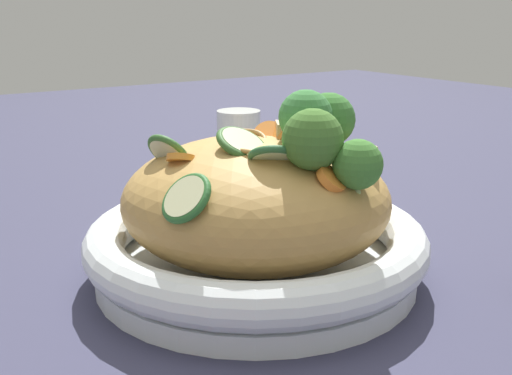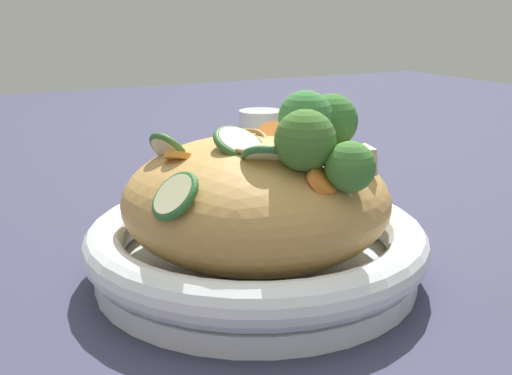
{
  "view_description": "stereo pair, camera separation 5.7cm",
  "coord_description": "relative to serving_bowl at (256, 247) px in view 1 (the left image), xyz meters",
  "views": [
    {
      "loc": [
        -0.46,
        0.3,
        0.25
      ],
      "look_at": [
        0.0,
        0.0,
        0.09
      ],
      "focal_mm": 43.41,
      "sensor_mm": 36.0,
      "label": 1
    },
    {
      "loc": [
        -0.49,
        0.26,
        0.25
      ],
      "look_at": [
        0.0,
        0.0,
        0.09
      ],
      "focal_mm": 43.41,
      "sensor_mm": 36.0,
      "label": 2
    }
  ],
  "objects": [
    {
      "name": "serving_bowl",
      "position": [
        0.0,
        0.0,
        0.0
      ],
      "size": [
        0.32,
        0.32,
        0.06
      ],
      "color": "white",
      "rests_on": "ground_plane"
    },
    {
      "name": "noodle_heap",
      "position": [
        -0.0,
        0.0,
        0.05
      ],
      "size": [
        0.25,
        0.25,
        0.12
      ],
      "color": "#B78B48",
      "rests_on": "serving_bowl"
    },
    {
      "name": "carrot_coins",
      "position": [
        -0.03,
        -0.01,
        0.1
      ],
      "size": [
        0.14,
        0.18,
        0.04
      ],
      "color": "orange",
      "rests_on": "serving_bowl"
    },
    {
      "name": "drinking_glass",
      "position": [
        0.26,
        -0.14,
        0.03
      ],
      "size": [
        0.06,
        0.06,
        0.11
      ],
      "color": "silver",
      "rests_on": "ground_plane"
    },
    {
      "name": "ground_plane",
      "position": [
        0.0,
        0.0,
        -0.03
      ],
      "size": [
        3.0,
        3.0,
        0.0
      ],
      "primitive_type": "plane",
      "color": "#36364E"
    },
    {
      "name": "broccoli_florets",
      "position": [
        -0.05,
        -0.03,
        0.12
      ],
      "size": [
        0.14,
        0.12,
        0.08
      ],
      "color": "#9FB66D",
      "rests_on": "serving_bowl"
    },
    {
      "name": "chicken_chunks",
      "position": [
        -0.03,
        -0.05,
        0.1
      ],
      "size": [
        0.1,
        0.07,
        0.04
      ],
      "color": "#D0B688",
      "rests_on": "serving_bowl"
    },
    {
      "name": "zucchini_slices",
      "position": [
        -0.02,
        0.05,
        0.09
      ],
      "size": [
        0.14,
        0.13,
        0.06
      ],
      "color": "beige",
      "rests_on": "serving_bowl"
    }
  ]
}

